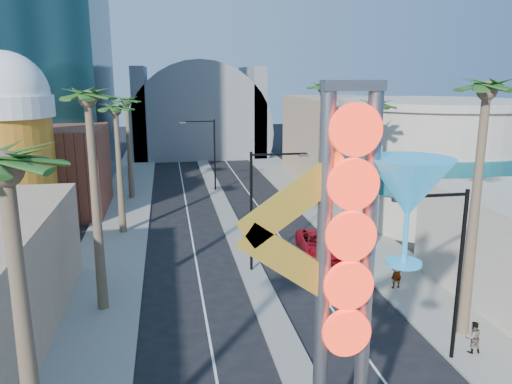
% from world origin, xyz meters
% --- Properties ---
extents(sidewalk_west, '(5.00, 100.00, 0.15)m').
position_xyz_m(sidewalk_west, '(-9.50, 35.00, 0.07)').
color(sidewalk_west, gray).
rests_on(sidewalk_west, ground).
extents(sidewalk_east, '(5.00, 100.00, 0.15)m').
position_xyz_m(sidewalk_east, '(9.50, 35.00, 0.07)').
color(sidewalk_east, gray).
rests_on(sidewalk_east, ground).
extents(median, '(1.60, 84.00, 0.15)m').
position_xyz_m(median, '(0.00, 38.00, 0.07)').
color(median, gray).
rests_on(median, ground).
extents(brick_filler_west, '(10.00, 10.00, 8.00)m').
position_xyz_m(brick_filler_west, '(-16.00, 38.00, 4.00)').
color(brick_filler_west, brown).
rests_on(brick_filler_west, ground).
extents(filler_east, '(10.00, 20.00, 10.00)m').
position_xyz_m(filler_east, '(16.00, 48.00, 5.00)').
color(filler_east, tan).
rests_on(filler_east, ground).
extents(beer_mug, '(7.00, 7.00, 14.50)m').
position_xyz_m(beer_mug, '(-17.00, 30.00, 7.84)').
color(beer_mug, '#BD6B19').
rests_on(beer_mug, ground).
extents(turquoise_building, '(16.60, 16.60, 10.60)m').
position_xyz_m(turquoise_building, '(18.00, 30.00, 5.25)').
color(turquoise_building, '#B3A998').
rests_on(turquoise_building, ground).
extents(canopy, '(22.00, 16.00, 22.00)m').
position_xyz_m(canopy, '(0.00, 72.00, 4.31)').
color(canopy, slate).
rests_on(canopy, ground).
extents(neon_sign, '(6.53, 2.60, 12.55)m').
position_xyz_m(neon_sign, '(0.82, 2.96, 7.31)').
color(neon_sign, gray).
rests_on(neon_sign, ground).
extents(streetlight_0, '(3.79, 0.25, 8.00)m').
position_xyz_m(streetlight_0, '(0.55, 20.00, 4.88)').
color(streetlight_0, black).
rests_on(streetlight_0, ground).
extents(streetlight_1, '(3.79, 0.25, 8.00)m').
position_xyz_m(streetlight_1, '(-0.55, 44.00, 4.88)').
color(streetlight_1, black).
rests_on(streetlight_1, ground).
extents(streetlight_2, '(3.45, 0.25, 8.00)m').
position_xyz_m(streetlight_2, '(6.72, 8.00, 4.83)').
color(streetlight_2, black).
rests_on(streetlight_2, ground).
extents(palm_0, '(2.40, 2.40, 11.70)m').
position_xyz_m(palm_0, '(-9.00, 2.00, 9.93)').
color(palm_0, brown).
rests_on(palm_0, ground).
extents(palm_1, '(2.40, 2.40, 12.70)m').
position_xyz_m(palm_1, '(-9.00, 16.00, 10.82)').
color(palm_1, brown).
rests_on(palm_1, ground).
extents(palm_2, '(2.40, 2.40, 11.20)m').
position_xyz_m(palm_2, '(-9.00, 30.00, 9.48)').
color(palm_2, brown).
rests_on(palm_2, ground).
extents(palm_3, '(2.40, 2.40, 11.20)m').
position_xyz_m(palm_3, '(-9.00, 42.00, 9.48)').
color(palm_3, brown).
rests_on(palm_3, ground).
extents(palm_5, '(2.40, 2.40, 13.20)m').
position_xyz_m(palm_5, '(9.00, 10.00, 11.27)').
color(palm_5, brown).
rests_on(palm_5, ground).
extents(palm_6, '(2.40, 2.40, 11.70)m').
position_xyz_m(palm_6, '(9.00, 22.00, 9.93)').
color(palm_6, brown).
rests_on(palm_6, ground).
extents(palm_7, '(2.40, 2.40, 12.70)m').
position_xyz_m(palm_7, '(9.00, 34.00, 10.82)').
color(palm_7, brown).
rests_on(palm_7, ground).
extents(red_pickup, '(3.14, 5.90, 1.58)m').
position_xyz_m(red_pickup, '(5.34, 22.45, 0.79)').
color(red_pickup, '#AD0D1A').
rests_on(red_pickup, ground).
extents(pedestrian_a, '(0.77, 0.57, 1.95)m').
position_xyz_m(pedestrian_a, '(8.07, 15.55, 1.13)').
color(pedestrian_a, gray).
rests_on(pedestrian_a, sidewalk_east).
extents(pedestrian_b, '(0.78, 0.63, 1.52)m').
position_xyz_m(pedestrian_b, '(8.36, 8.22, 0.91)').
color(pedestrian_b, gray).
rests_on(pedestrian_b, sidewalk_east).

